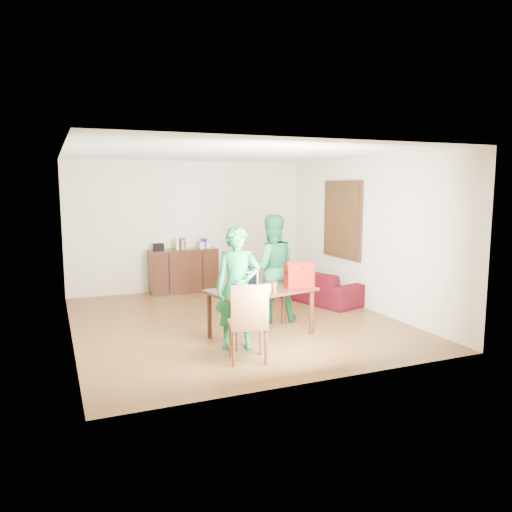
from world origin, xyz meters
name	(u,v)px	position (x,y,z in m)	size (l,w,h in m)	color
room	(232,241)	(0.01, 0.13, 1.31)	(5.20, 5.70, 2.90)	#482C12
table	(261,295)	(0.09, -0.92, 0.62)	(1.65, 1.14, 0.71)	black
chair	(248,338)	(-0.49, -1.83, 0.30)	(0.55, 0.54, 1.02)	brown
person_near	(238,288)	(-0.42, -1.29, 0.83)	(0.61, 0.40, 1.67)	#156130
person_far	(271,268)	(0.57, -0.20, 0.87)	(0.85, 0.66, 1.74)	#145E32
laptop	(246,287)	(-0.15, -0.92, 0.75)	(0.41, 0.36, 0.24)	white
bananas	(267,292)	(0.01, -1.29, 0.74)	(0.16, 0.10, 0.06)	gold
bottle	(274,287)	(0.13, -1.27, 0.80)	(0.06, 0.06, 0.19)	#5C2815
red_bag	(299,277)	(0.67, -0.98, 0.86)	(0.41, 0.24, 0.30)	maroon
sofa	(314,284)	(1.95, 0.85, 0.30)	(2.07, 0.81, 0.61)	#3D0712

